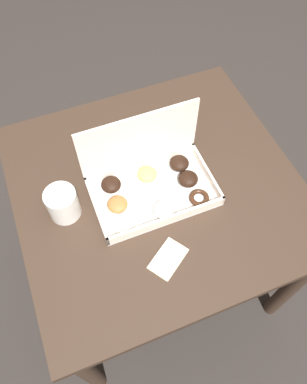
# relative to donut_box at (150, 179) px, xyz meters

# --- Properties ---
(ground_plane) EXTENTS (8.00, 8.00, 0.00)m
(ground_plane) POSITION_rel_donut_box_xyz_m (0.02, -0.00, -0.76)
(ground_plane) COLOR #2D2826
(dining_table) EXTENTS (0.90, 0.87, 0.71)m
(dining_table) POSITION_rel_donut_box_xyz_m (0.02, -0.00, -0.16)
(dining_table) COLOR #38281E
(dining_table) RESTS_ON ground_plane
(donut_box) EXTENTS (0.38, 0.24, 0.24)m
(donut_box) POSITION_rel_donut_box_xyz_m (0.00, 0.00, 0.00)
(donut_box) COLOR white
(donut_box) RESTS_ON dining_table
(coffee_mug) EXTENTS (0.10, 0.10, 0.10)m
(coffee_mug) POSITION_rel_donut_box_xyz_m (-0.28, 0.01, 0.01)
(coffee_mug) COLOR white
(coffee_mug) RESTS_ON dining_table
(paper_napkin) EXTENTS (0.14, 0.12, 0.01)m
(paper_napkin) POSITION_rel_donut_box_xyz_m (-0.04, -0.25, -0.04)
(paper_napkin) COLOR beige
(paper_napkin) RESTS_ON dining_table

